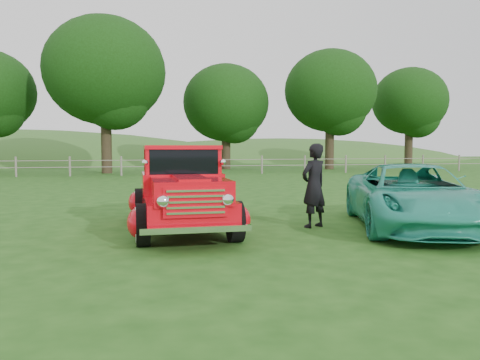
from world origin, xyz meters
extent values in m
plane|color=#1D4913|center=(0.00, 0.00, 0.00)|extent=(140.00, 140.00, 0.00)
ellipsoid|color=#346525|center=(-18.00, 58.00, -4.95)|extent=(84.00, 60.00, 18.00)
ellipsoid|color=#346525|center=(20.00, 62.00, -3.85)|extent=(72.00, 52.00, 14.00)
cube|color=gray|center=(0.00, 22.00, 0.55)|extent=(48.00, 0.04, 0.04)
cube|color=gray|center=(0.00, 22.00, 0.95)|extent=(48.00, 0.04, 0.04)
cylinder|color=black|center=(-4.00, 25.00, 2.42)|extent=(0.70, 0.70, 4.84)
ellipsoid|color=black|center=(-4.00, 25.00, 6.82)|extent=(8.00, 8.00, 7.20)
cylinder|color=black|center=(5.00, 29.00, 1.87)|extent=(0.70, 0.70, 3.74)
ellipsoid|color=black|center=(5.00, 29.00, 5.27)|extent=(6.80, 6.80, 6.12)
cylinder|color=black|center=(13.00, 27.00, 2.20)|extent=(0.70, 0.70, 4.40)
ellipsoid|color=black|center=(13.00, 27.00, 6.20)|extent=(7.20, 7.20, 6.48)
cylinder|color=black|center=(22.00, 30.00, 2.09)|extent=(0.70, 0.70, 4.18)
ellipsoid|color=black|center=(22.00, 30.00, 5.89)|extent=(6.60, 6.60, 5.94)
cylinder|color=black|center=(-2.21, 0.64, 0.38)|extent=(0.24, 0.76, 0.76)
cylinder|color=black|center=(-0.55, 0.63, 0.38)|extent=(0.24, 0.76, 0.76)
cylinder|color=black|center=(-2.20, 3.74, 0.38)|extent=(0.24, 0.76, 0.76)
cylinder|color=black|center=(-0.54, 3.73, 0.38)|extent=(0.24, 0.76, 0.76)
cube|color=red|center=(-1.37, 2.18, 0.58)|extent=(1.57, 4.61, 0.44)
ellipsoid|color=red|center=(-2.28, 0.64, 0.42)|extent=(0.42, 0.75, 0.54)
ellipsoid|color=red|center=(-0.48, 0.63, 0.42)|extent=(0.42, 0.75, 0.54)
ellipsoid|color=red|center=(-2.27, 3.74, 0.42)|extent=(0.42, 0.75, 0.54)
ellipsoid|color=red|center=(-0.47, 3.73, 0.42)|extent=(0.42, 0.75, 0.54)
cube|color=red|center=(-1.38, 0.63, 0.97)|extent=(1.33, 1.60, 0.42)
cube|color=red|center=(-1.37, 2.08, 0.99)|extent=(1.60, 1.35, 0.44)
cube|color=black|center=(-1.37, 2.08, 1.46)|extent=(1.45, 1.12, 0.50)
cube|color=red|center=(-1.37, 2.08, 1.74)|extent=(1.52, 1.22, 0.08)
cube|color=red|center=(-1.37, 3.53, 0.95)|extent=(1.18, 1.95, 0.45)
cube|color=white|center=(-1.38, -0.18, 0.85)|extent=(1.06, 0.10, 0.50)
cube|color=white|center=(-1.38, -0.28, 0.42)|extent=(1.81, 0.10, 0.10)
cube|color=white|center=(-1.37, 4.60, 0.42)|extent=(1.71, 0.10, 0.10)
imported|color=teal|center=(3.45, 1.15, 0.69)|extent=(3.83, 5.47, 1.39)
imported|color=black|center=(1.46, 1.80, 0.91)|extent=(0.79, 0.68, 1.82)
camera|label=1|loc=(-2.39, -7.68, 1.74)|focal=35.00mm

